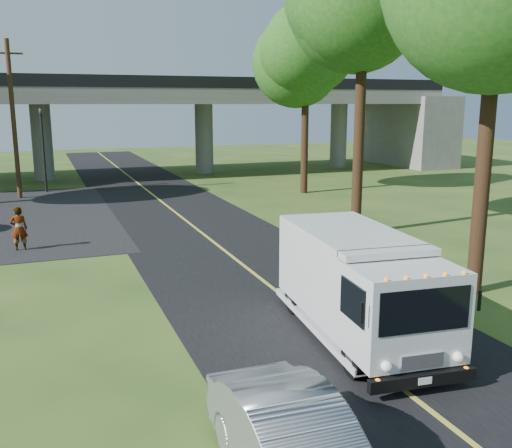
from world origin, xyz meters
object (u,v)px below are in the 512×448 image
tree_right_far (310,54)px  step_van (358,283)px  utility_pole (13,119)px  silver_sedan (296,448)px  traffic_signal (43,141)px  pedestrian (19,229)px

tree_right_far → step_van: tree_right_far is taller
utility_pole → silver_sedan: bearing=-81.6°
traffic_signal → silver_sedan: 31.47m
utility_pole → pedestrian: 13.55m
silver_sedan → traffic_signal: bearing=95.1°
silver_sedan → step_van: bearing=50.8°
utility_pole → tree_right_far: size_ratio=0.82×
traffic_signal → tree_right_far: 17.18m
silver_sedan → utility_pole: bearing=98.4°
tree_right_far → silver_sedan: (-12.41, -25.08, -7.61)m
utility_pole → step_van: size_ratio=1.46×
step_van → silver_sedan: step_van is taller
step_van → pedestrian: bearing=128.9°
utility_pole → silver_sedan: 29.82m
traffic_signal → step_van: bearing=-76.4°
traffic_signal → silver_sedan: (2.80, -31.25, -2.50)m
utility_pole → pedestrian: (0.29, -13.01, -3.75)m
pedestrian → silver_sedan: bearing=102.6°
tree_right_far → silver_sedan: tree_right_far is taller
tree_right_far → silver_sedan: bearing=-116.3°
tree_right_far → pedestrian: 20.09m
utility_pole → pedestrian: bearing=-88.7°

